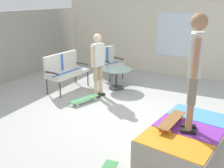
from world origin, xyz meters
TOP-DOWN VIEW (x-y plane):
  - ground_plane at (0.00, 0.00)m, footprint 12.00×12.00m
  - house_facade at (3.80, 0.49)m, footprint 0.23×6.00m
  - skate_ramp at (-0.86, -1.82)m, footprint 1.99×1.99m
  - patio_bench at (0.94, 1.92)m, footprint 1.30×0.69m
  - patio_chair_near_house at (2.39, 1.27)m, footprint 0.78×0.74m
  - patio_table at (1.62, 0.65)m, footprint 0.90×0.90m
  - person_watching at (0.89, 0.83)m, footprint 0.47×0.31m
  - person_skater at (-0.94, -1.81)m, footprint 0.47×0.28m
  - skateboard_by_bench at (0.32, 0.91)m, footprint 0.82×0.46m
  - skateboard_on_ramp at (-0.89, -1.53)m, footprint 0.82×0.31m

SIDE VIEW (x-z plane):
  - ground_plane at x=0.00m, z-range -0.10..0.00m
  - skateboard_by_bench at x=0.32m, z-range 0.03..0.14m
  - skate_ramp at x=-0.86m, z-range 0.00..0.49m
  - patio_table at x=1.62m, z-range 0.12..0.69m
  - skateboard_on_ramp at x=-0.89m, z-range 0.53..0.63m
  - patio_chair_near_house at x=2.39m, z-range 0.10..1.12m
  - patio_bench at x=0.94m, z-range 0.11..1.13m
  - person_watching at x=0.89m, z-range 0.13..1.76m
  - house_facade at x=3.80m, z-range 0.00..2.70m
  - person_skater at x=-0.94m, z-range 0.66..2.44m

